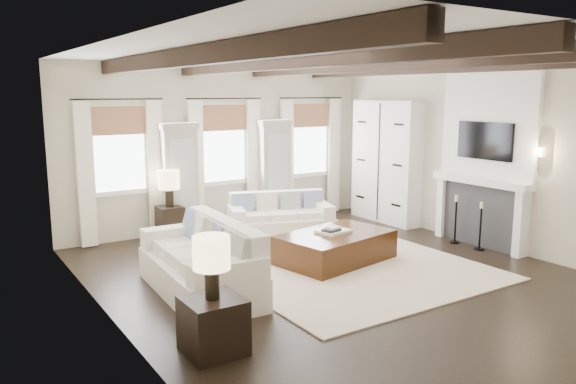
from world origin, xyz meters
TOP-DOWN VIEW (x-y plane):
  - ground at (0.00, 0.00)m, footprint 7.50×7.50m
  - room_shell at (0.75, 0.90)m, footprint 6.54×7.54m
  - area_rug at (0.36, 0.67)m, footprint 3.73×4.61m
  - sofa_back at (0.54, 2.49)m, footprint 2.07×1.43m
  - sofa_left at (-1.92, 0.48)m, footprint 1.15×2.31m
  - ottoman at (0.40, 0.62)m, footprint 1.97×1.43m
  - tray at (0.40, 0.66)m, footprint 0.56×0.47m
  - book_lower at (0.32, 0.62)m, footprint 0.29×0.24m
  - book_upper at (0.36, 0.62)m, footprint 0.25×0.21m
  - side_table_front at (-2.60, -1.22)m, footprint 0.59×0.59m
  - lamp_front at (-2.60, -1.22)m, footprint 0.38×0.38m
  - side_table_back at (-1.34, 3.22)m, footprint 0.43×0.43m
  - lamp_back at (-1.34, 3.22)m, footprint 0.38×0.38m
  - candlestick_near at (2.90, -0.19)m, footprint 0.17×0.17m
  - candlestick_far at (2.90, 0.34)m, footprint 0.18×0.18m

SIDE VIEW (x-z plane):
  - ground at x=0.00m, z-range 0.00..0.00m
  - area_rug at x=0.36m, z-range 0.00..0.02m
  - ottoman at x=0.40m, z-range 0.00..0.47m
  - side_table_front at x=-2.60m, z-range 0.00..0.59m
  - side_table_back at x=-1.34m, z-range 0.00..0.64m
  - sofa_back at x=0.54m, z-range -0.08..0.73m
  - candlestick_near at x=2.90m, z-range -0.07..0.76m
  - candlestick_far at x=2.90m, z-range -0.07..0.79m
  - sofa_left at x=-1.92m, z-range -0.09..0.88m
  - tray at x=0.40m, z-range 0.47..0.51m
  - book_lower at x=0.32m, z-range 0.51..0.55m
  - book_upper at x=0.36m, z-range 0.55..0.58m
  - lamp_front at x=-2.60m, z-range 0.70..1.36m
  - lamp_back at x=-1.34m, z-range 0.76..1.42m
  - room_shell at x=0.75m, z-range 0.28..3.50m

